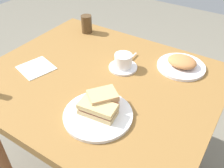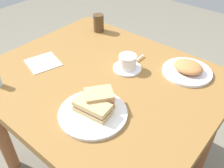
{
  "view_description": "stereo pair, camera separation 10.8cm",
  "coord_description": "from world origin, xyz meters",
  "px_view_note": "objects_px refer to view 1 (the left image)",
  "views": [
    {
      "loc": [
        -0.55,
        0.75,
        1.44
      ],
      "look_at": [
        -0.1,
        0.04,
        0.77
      ],
      "focal_mm": 39.81,
      "sensor_mm": 36.0,
      "label": 1
    },
    {
      "loc": [
        -0.64,
        0.68,
        1.44
      ],
      "look_at": [
        -0.1,
        0.04,
        0.77
      ],
      "focal_mm": 39.81,
      "sensor_mm": 36.0,
      "label": 2
    }
  ],
  "objects_px": {
    "coffee_cup": "(123,60)",
    "spoon": "(130,59)",
    "sandwich_plate": "(98,115)",
    "sandwich_front": "(98,109)",
    "drinking_glass": "(87,24)",
    "dining_table": "(100,97)",
    "sandwich_back": "(103,99)",
    "coffee_saucer": "(123,67)",
    "side_plate": "(181,66)",
    "napkin": "(36,68)"
  },
  "relations": [
    {
      "from": "coffee_cup",
      "to": "spoon",
      "type": "bearing_deg",
      "value": -89.23
    },
    {
      "from": "sandwich_plate",
      "to": "sandwich_front",
      "type": "relative_size",
      "value": 1.78
    },
    {
      "from": "coffee_cup",
      "to": "drinking_glass",
      "type": "height_order",
      "value": "drinking_glass"
    },
    {
      "from": "dining_table",
      "to": "sandwich_front",
      "type": "xyz_separation_m",
      "value": [
        -0.14,
        0.21,
        0.16
      ]
    },
    {
      "from": "sandwich_front",
      "to": "sandwich_back",
      "type": "distance_m",
      "value": 0.05
    },
    {
      "from": "coffee_saucer",
      "to": "coffee_cup",
      "type": "height_order",
      "value": "coffee_cup"
    },
    {
      "from": "sandwich_plate",
      "to": "drinking_glass",
      "type": "height_order",
      "value": "drinking_glass"
    },
    {
      "from": "sandwich_plate",
      "to": "spoon",
      "type": "distance_m",
      "value": 0.42
    },
    {
      "from": "sandwich_front",
      "to": "sandwich_back",
      "type": "bearing_deg",
      "value": -77.21
    },
    {
      "from": "sandwich_front",
      "to": "coffee_saucer",
      "type": "bearing_deg",
      "value": -75.54
    },
    {
      "from": "sandwich_front",
      "to": "drinking_glass",
      "type": "bearing_deg",
      "value": -49.4
    },
    {
      "from": "spoon",
      "to": "dining_table",
      "type": "bearing_deg",
      "value": 75.85
    },
    {
      "from": "sandwich_back",
      "to": "coffee_cup",
      "type": "relative_size",
      "value": 1.26
    },
    {
      "from": "sandwich_front",
      "to": "drinking_glass",
      "type": "distance_m",
      "value": 0.73
    },
    {
      "from": "dining_table",
      "to": "sandwich_plate",
      "type": "bearing_deg",
      "value": 124.3
    },
    {
      "from": "coffee_saucer",
      "to": "dining_table",
      "type": "bearing_deg",
      "value": 66.93
    },
    {
      "from": "dining_table",
      "to": "side_plate",
      "type": "height_order",
      "value": "side_plate"
    },
    {
      "from": "dining_table",
      "to": "coffee_cup",
      "type": "height_order",
      "value": "coffee_cup"
    },
    {
      "from": "dining_table",
      "to": "napkin",
      "type": "height_order",
      "value": "napkin"
    },
    {
      "from": "spoon",
      "to": "napkin",
      "type": "relative_size",
      "value": 0.66
    },
    {
      "from": "dining_table",
      "to": "coffee_cup",
      "type": "xyz_separation_m",
      "value": [
        -0.05,
        -0.13,
        0.17
      ]
    },
    {
      "from": "sandwich_plate",
      "to": "napkin",
      "type": "xyz_separation_m",
      "value": [
        0.45,
        -0.1,
        -0.01
      ]
    },
    {
      "from": "coffee_cup",
      "to": "drinking_glass",
      "type": "distance_m",
      "value": 0.44
    },
    {
      "from": "sandwich_front",
      "to": "sandwich_back",
      "type": "relative_size",
      "value": 1.11
    },
    {
      "from": "spoon",
      "to": "side_plate",
      "type": "relative_size",
      "value": 0.42
    },
    {
      "from": "sandwich_plate",
      "to": "coffee_cup",
      "type": "height_order",
      "value": "coffee_cup"
    },
    {
      "from": "side_plate",
      "to": "napkin",
      "type": "bearing_deg",
      "value": 33.23
    },
    {
      "from": "spoon",
      "to": "drinking_glass",
      "type": "height_order",
      "value": "drinking_glass"
    },
    {
      "from": "sandwich_plate",
      "to": "spoon",
      "type": "bearing_deg",
      "value": -77.81
    },
    {
      "from": "sandwich_front",
      "to": "coffee_cup",
      "type": "xyz_separation_m",
      "value": [
        0.09,
        -0.34,
        0.01
      ]
    },
    {
      "from": "sandwich_plate",
      "to": "sandwich_front",
      "type": "distance_m",
      "value": 0.03
    },
    {
      "from": "coffee_cup",
      "to": "spoon",
      "type": "height_order",
      "value": "coffee_cup"
    },
    {
      "from": "sandwich_back",
      "to": "drinking_glass",
      "type": "distance_m",
      "value": 0.68
    },
    {
      "from": "sandwich_front",
      "to": "napkin",
      "type": "bearing_deg",
      "value": -13.06
    },
    {
      "from": "coffee_cup",
      "to": "sandwich_plate",
      "type": "bearing_deg",
      "value": 104.71
    },
    {
      "from": "sandwich_plate",
      "to": "sandwich_front",
      "type": "bearing_deg",
      "value": 100.42
    },
    {
      "from": "sandwich_back",
      "to": "coffee_saucer",
      "type": "xyz_separation_m",
      "value": [
        0.07,
        -0.28,
        -0.04
      ]
    },
    {
      "from": "sandwich_plate",
      "to": "napkin",
      "type": "height_order",
      "value": "sandwich_plate"
    },
    {
      "from": "coffee_cup",
      "to": "spoon",
      "type": "distance_m",
      "value": 0.08
    },
    {
      "from": "spoon",
      "to": "drinking_glass",
      "type": "relative_size",
      "value": 0.93
    },
    {
      "from": "sandwich_front",
      "to": "drinking_glass",
      "type": "xyz_separation_m",
      "value": [
        0.47,
        -0.55,
        0.01
      ]
    },
    {
      "from": "spoon",
      "to": "napkin",
      "type": "height_order",
      "value": "spoon"
    },
    {
      "from": "sandwich_front",
      "to": "spoon",
      "type": "height_order",
      "value": "sandwich_front"
    },
    {
      "from": "sandwich_plate",
      "to": "coffee_cup",
      "type": "xyz_separation_m",
      "value": [
        0.09,
        -0.33,
        0.04
      ]
    },
    {
      "from": "sandwich_back",
      "to": "spoon",
      "type": "bearing_deg",
      "value": -77.91
    },
    {
      "from": "sandwich_front",
      "to": "coffee_saucer",
      "type": "relative_size",
      "value": 1.09
    },
    {
      "from": "sandwich_back",
      "to": "side_plate",
      "type": "relative_size",
      "value": 0.59
    },
    {
      "from": "dining_table",
      "to": "drinking_glass",
      "type": "height_order",
      "value": "drinking_glass"
    },
    {
      "from": "sandwich_front",
      "to": "coffee_saucer",
      "type": "xyz_separation_m",
      "value": [
        0.09,
        -0.34,
        -0.03
      ]
    },
    {
      "from": "side_plate",
      "to": "dining_table",
      "type": "bearing_deg",
      "value": 44.49
    }
  ]
}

